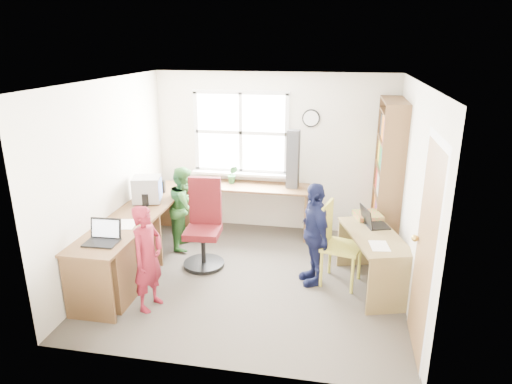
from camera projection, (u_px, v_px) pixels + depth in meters
The scene contains 19 objects.
room at pixel (255, 183), 5.42m from camera, with size 3.64×3.44×2.44m.
l_desk at pixel (142, 246), 5.53m from camera, with size 2.38×2.95×0.75m.
right_desk at pixel (373, 249), 5.34m from camera, with size 0.86×1.29×0.68m.
bookshelf at pixel (387, 181), 6.22m from camera, with size 0.30×1.02×2.10m.
swivel_chair at pixel (204, 229), 5.93m from camera, with size 0.57×0.57×1.15m.
wooden_chair at pixel (336, 241), 5.46m from camera, with size 0.53×0.53×1.01m.
crt_monitor at pixel (147, 189), 6.10m from camera, with size 0.42×0.40×0.35m.
laptop_left at pixel (103, 237), 4.93m from camera, with size 0.36×0.30×0.24m.
laptop_right at pixel (372, 221), 5.54m from camera, with size 0.38×0.42×0.24m.
speaker_a at pixel (146, 200), 6.00m from camera, with size 0.10×0.10×0.17m.
speaker_b at pixel (162, 187), 6.53m from camera, with size 0.10×0.10×0.17m.
cd_tower at pixel (293, 159), 6.64m from camera, with size 0.19×0.17×0.86m.
game_box at pixel (368, 216), 5.78m from camera, with size 0.40×0.40×0.06m.
paper_a at pixel (126, 224), 5.41m from camera, with size 0.27×0.35×0.00m.
paper_b at pixel (379, 246), 5.00m from camera, with size 0.23×0.30×0.00m.
potted_plant at pixel (233, 175), 6.92m from camera, with size 0.15×0.12×0.28m, color #286635.
person_red at pixel (148, 258), 4.91m from camera, with size 0.43×0.28×1.19m, color maroon.
person_green at pixel (185, 208), 6.42m from camera, with size 0.57×0.45×1.18m, color #2C6729.
person_navy at pixel (314, 234), 5.43m from camera, with size 0.74×0.31×1.27m, color #12163A.
Camera 1 is at (0.97, -4.99, 2.82)m, focal length 32.00 mm.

